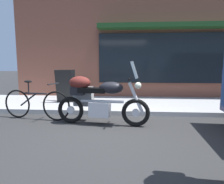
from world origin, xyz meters
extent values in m
plane|color=#2B2B2B|center=(0.00, 0.00, 0.00)|extent=(80.00, 80.00, 0.00)
torus|color=black|center=(0.47, 0.36, 0.30)|extent=(0.61, 0.15, 0.60)
cylinder|color=silver|center=(0.47, 0.36, 0.30)|extent=(0.17, 0.08, 0.16)
torus|color=black|center=(-0.98, 0.52, 0.30)|extent=(0.61, 0.15, 0.60)
cylinder|color=silver|center=(-0.98, 0.52, 0.30)|extent=(0.17, 0.08, 0.16)
cube|color=silver|center=(-0.31, 0.45, 0.35)|extent=(0.47, 0.35, 0.32)
cylinder|color=silver|center=(-0.26, 0.44, 0.52)|extent=(0.95, 0.16, 0.06)
ellipsoid|color=black|center=(-0.06, 0.42, 0.82)|extent=(0.55, 0.33, 0.26)
cube|color=black|center=(-0.47, 0.46, 0.76)|extent=(0.62, 0.30, 0.11)
cube|color=black|center=(-0.80, 0.50, 0.74)|extent=(0.30, 0.25, 0.18)
cylinder|color=silver|center=(0.47, 0.36, 0.62)|extent=(0.35, 0.11, 0.67)
cylinder|color=black|center=(0.35, 0.37, 1.02)|extent=(0.10, 0.62, 0.04)
cube|color=silver|center=(0.43, 0.37, 1.20)|extent=(0.18, 0.33, 0.35)
sphere|color=#EAEACC|center=(0.51, 0.36, 0.88)|extent=(0.14, 0.14, 0.14)
cube|color=#B0B0B0|center=(-0.73, 0.73, 0.58)|extent=(0.46, 0.25, 0.44)
cube|color=black|center=(-0.73, 0.84, 0.58)|extent=(0.37, 0.06, 0.03)
ellipsoid|color=#591E19|center=(-0.75, 0.49, 0.92)|extent=(0.51, 0.37, 0.28)
torus|color=black|center=(-1.37, 0.68, 0.35)|extent=(0.70, 0.16, 0.70)
torus|color=black|center=(-2.42, 0.86, 0.35)|extent=(0.70, 0.16, 0.70)
cylinder|color=black|center=(-1.89, 0.77, 0.63)|extent=(0.58, 0.14, 0.04)
cylinder|color=black|center=(-2.10, 0.81, 0.47)|extent=(0.46, 0.11, 0.33)
cylinder|color=black|center=(-2.08, 0.80, 0.75)|extent=(0.03, 0.03, 0.30)
ellipsoid|color=black|center=(-2.08, 0.80, 0.91)|extent=(0.23, 0.14, 0.06)
cylinder|color=black|center=(-1.42, 0.69, 0.87)|extent=(0.11, 0.48, 0.03)
cube|color=black|center=(-1.69, 2.32, 0.64)|extent=(0.55, 0.21, 1.03)
cube|color=black|center=(-1.69, 2.54, 0.64)|extent=(0.55, 0.21, 1.03)
camera|label=1|loc=(0.29, -3.82, 1.30)|focal=32.29mm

